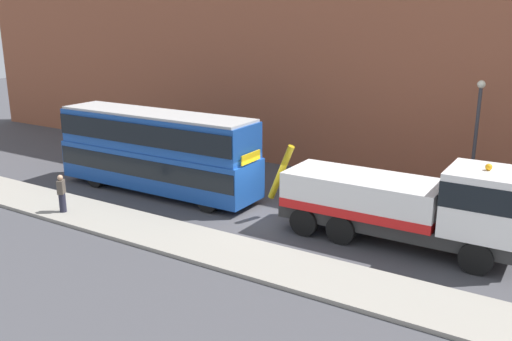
% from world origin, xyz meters
% --- Properties ---
extents(ground_plane, '(120.00, 120.00, 0.00)m').
position_xyz_m(ground_plane, '(0.00, 0.00, 0.00)').
color(ground_plane, '#424247').
extents(near_kerb, '(60.00, 2.80, 0.15)m').
position_xyz_m(near_kerb, '(0.00, -4.20, 0.07)').
color(near_kerb, gray).
rests_on(near_kerb, ground_plane).
extents(building_facade, '(60.00, 1.50, 16.00)m').
position_xyz_m(building_facade, '(0.00, 8.56, 8.07)').
color(building_facade, '#935138').
rests_on(building_facade, ground_plane).
extents(recovery_tow_truck, '(10.15, 2.73, 3.67)m').
position_xyz_m(recovery_tow_truck, '(6.05, 0.07, 1.76)').
color(recovery_tow_truck, '#2D2D2D').
rests_on(recovery_tow_truck, ground_plane).
extents(double_decker_bus, '(11.07, 2.66, 4.06)m').
position_xyz_m(double_decker_bus, '(-6.56, 0.07, 2.23)').
color(double_decker_bus, '#19479E').
rests_on(double_decker_bus, ground_plane).
extents(pedestrian_onlooker, '(0.43, 0.48, 1.71)m').
position_xyz_m(pedestrian_onlooker, '(-7.90, -4.71, 0.99)').
color(pedestrian_onlooker, '#232333').
rests_on(pedestrian_onlooker, near_kerb).
extents(street_lamp, '(0.36, 0.36, 5.83)m').
position_xyz_m(street_lamp, '(7.11, 6.36, 3.47)').
color(street_lamp, '#38383D').
rests_on(street_lamp, ground_plane).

